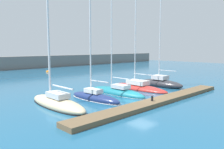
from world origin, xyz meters
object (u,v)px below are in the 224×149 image
sailboat_sand_nearest (57,102)px  dock_bollard (152,98)px  sailboat_navy_second (95,96)px  mooring_buoy_orange (48,72)px  sailboat_charcoal_fifth (161,83)px  sailboat_teal_third (117,92)px  sailboat_red_fourth (138,87)px

sailboat_sand_nearest → dock_bollard: sailboat_sand_nearest is taller
sailboat_navy_second → mooring_buoy_orange: size_ratio=17.27×
sailboat_charcoal_fifth → dock_bollard: sailboat_charcoal_fifth is taller
mooring_buoy_orange → dock_bollard: (-7.13, -31.22, 0.59)m
sailboat_teal_third → mooring_buoy_orange: (5.79, 25.61, -0.22)m
sailboat_red_fourth → sailboat_sand_nearest: bearing=93.0°
sailboat_teal_third → mooring_buoy_orange: sailboat_teal_third is taller
sailboat_navy_second → sailboat_teal_third: (3.63, 0.59, -0.16)m
sailboat_teal_third → sailboat_charcoal_fifth: sailboat_teal_third is taller
sailboat_navy_second → dock_bollard: (2.29, -5.02, 0.21)m
sailboat_sand_nearest → dock_bollard: bearing=-130.2°
sailboat_red_fourth → mooring_buoy_orange: 25.46m
sailboat_red_fourth → sailboat_charcoal_fifth: (3.65, -0.86, 0.21)m
sailboat_red_fourth → dock_bollard: size_ratio=40.44×
sailboat_teal_third → mooring_buoy_orange: bearing=-13.4°
sailboat_sand_nearest → sailboat_navy_second: size_ratio=0.91×
dock_bollard → sailboat_navy_second: bearing=114.5°
sailboat_navy_second → sailboat_charcoal_fifth: sailboat_navy_second is taller
mooring_buoy_orange → dock_bollard: size_ratio=1.76×
sailboat_navy_second → sailboat_charcoal_fifth: size_ratio=1.08×
sailboat_sand_nearest → mooring_buoy_orange: 29.05m
sailboat_navy_second → sailboat_teal_third: sailboat_teal_third is taller
sailboat_sand_nearest → dock_bollard: 8.19m
mooring_buoy_orange → sailboat_navy_second: bearing=-109.8°
mooring_buoy_orange → dock_bollard: bearing=-102.9°
sailboat_sand_nearest → sailboat_charcoal_fifth: size_ratio=0.99×
sailboat_red_fourth → sailboat_charcoal_fifth: bearing=-102.5°
sailboat_teal_third → sailboat_charcoal_fifth: bearing=-95.5°
mooring_buoy_orange → sailboat_sand_nearest: bearing=-117.2°
sailboat_teal_third → mooring_buoy_orange: 26.26m
sailboat_navy_second → dock_bollard: bearing=-159.3°
sailboat_sand_nearest → dock_bollard: size_ratio=27.82×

